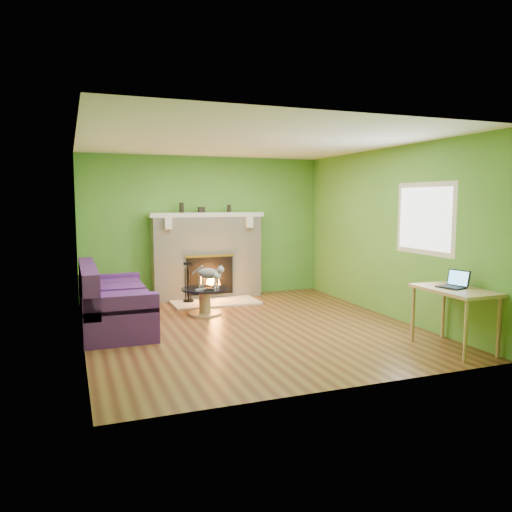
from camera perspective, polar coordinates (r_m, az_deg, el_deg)
The scene contains 22 objects.
floor at distance 7.18m, azimuth -0.65°, elevation -8.15°, with size 5.00×5.00×0.00m, color #522817.
ceiling at distance 6.99m, azimuth -0.68°, elevation 12.95°, with size 5.00×5.00×0.00m, color white.
wall_back at distance 9.35m, azimuth -5.92°, elevation 3.28°, with size 5.00×5.00×0.00m, color #4C842B.
wall_front at distance 4.70m, azimuth 9.82°, elevation 0.16°, with size 5.00×5.00×0.00m, color #4C842B.
wall_left at distance 6.55m, azimuth -19.51°, elevation 1.63°, with size 5.00×5.00×0.00m, color #4C842B.
wall_right at distance 8.02m, azimuth 14.65°, elevation 2.60°, with size 5.00×5.00×0.00m, color #4C842B.
window_frame at distance 7.28m, azimuth 18.74°, elevation 4.07°, with size 1.20×1.20×0.00m, color silver.
window_pane at distance 7.28m, azimuth 18.69°, elevation 4.07°, with size 1.06×1.06×0.00m, color white.
fireplace at distance 9.21m, azimuth -5.59°, elevation -0.05°, with size 2.10×0.46×1.58m.
hearth at distance 8.84m, azimuth -4.66°, elevation -5.29°, with size 1.50×0.75×0.03m, color beige.
mantel at distance 9.14m, azimuth -5.61°, elevation 4.72°, with size 2.10×0.28×0.08m, color beige.
sofa at distance 7.36m, azimuth -16.28°, elevation -5.22°, with size 0.92×2.04×0.91m.
coffee_table at distance 7.96m, azimuth -5.87°, elevation -4.94°, with size 0.74×0.74×0.42m.
desk at distance 6.48m, azimuth 21.77°, elevation -4.27°, with size 0.58×1.01×0.75m.
cat at distance 7.97m, azimuth -5.44°, elevation -2.28°, with size 0.22×0.59×0.37m, color slate, non-canonical shape.
remote_silver at distance 7.79m, azimuth -6.38°, elevation -3.80°, with size 0.17×0.04×0.02m, color gray.
remote_black at distance 7.76m, azimuth -5.41°, elevation -3.84°, with size 0.16×0.04×0.02m, color black.
laptop at distance 6.47m, azimuth 21.41°, elevation -2.47°, with size 0.25×0.29×0.22m, color black, non-canonical shape.
fire_tools at distance 8.81m, azimuth -7.76°, elevation -2.95°, with size 0.19×0.19×0.70m, color black, non-canonical shape.
mantel_vase_left at distance 9.06m, azimuth -8.50°, elevation 5.49°, with size 0.08×0.08×0.18m, color black.
mantel_vase_right at distance 9.29m, azimuth -3.11°, elevation 5.45°, with size 0.07×0.07×0.14m, color black.
mantel_box at distance 9.14m, azimuth -6.25°, elevation 5.28°, with size 0.12×0.08×0.10m, color black.
Camera 1 is at (-2.38, -6.53, 1.80)m, focal length 35.00 mm.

